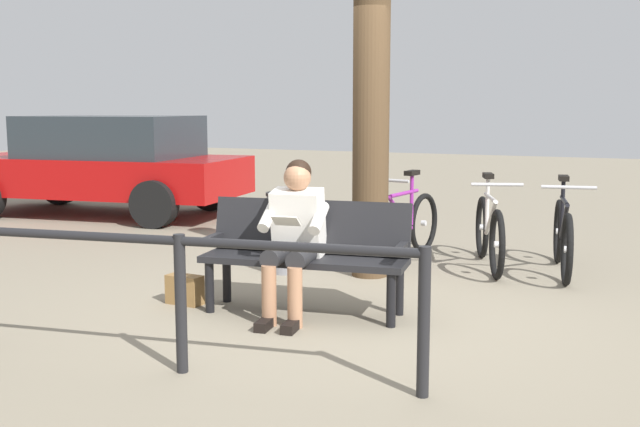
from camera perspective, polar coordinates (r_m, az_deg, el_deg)
name	(u,v)px	position (r m, az deg, el deg)	size (l,w,h in m)	color
ground_plane	(343,313)	(5.94, 1.74, -7.53)	(40.00, 40.00, 0.00)	gray
bench	(307,248)	(5.87, -1.01, -2.62)	(1.65, 0.71, 0.87)	black
person_reading	(294,231)	(5.71, -1.97, -1.33)	(0.53, 0.81, 1.20)	white
handbag	(185,290)	(6.25, -10.23, -5.71)	(0.30, 0.14, 0.24)	olive
tree_trunk	(371,115)	(7.05, 3.90, 7.45)	(0.34, 0.34, 3.04)	#4C3823
litter_bin	(284,232)	(7.29, -2.78, -1.43)	(0.34, 0.34, 0.78)	slate
bicycle_silver	(563,237)	(7.60, 17.94, -1.68)	(0.51, 1.66, 0.94)	black
bicycle_orange	(489,232)	(7.67, 12.71, -1.40)	(0.69, 1.60, 0.94)	black
bicycle_green	(404,227)	(7.89, 6.38, -0.99)	(0.48, 1.67, 0.94)	black
railing_fence	(180,277)	(4.58, -10.57, -4.80)	(2.95, 0.54, 0.85)	black
parked_car	(105,163)	(11.59, -16.04, 3.70)	(4.42, 2.48, 1.47)	#A50C0C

